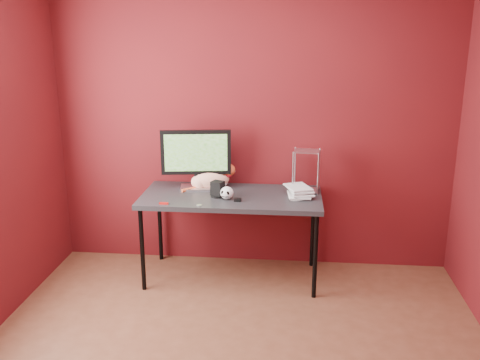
# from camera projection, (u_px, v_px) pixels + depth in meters

# --- Properties ---
(room) EXTENTS (3.52, 3.52, 2.61)m
(room) POSITION_uv_depth(u_px,v_px,m) (230.00, 151.00, 2.95)
(room) COLOR #572E1D
(room) RESTS_ON ground
(desk) EXTENTS (1.50, 0.70, 0.75)m
(desk) POSITION_uv_depth(u_px,v_px,m) (231.00, 201.00, 4.48)
(desk) COLOR black
(desk) RESTS_ON ground
(monitor) EXTENTS (0.59, 0.23, 0.52)m
(monitor) POSITION_uv_depth(u_px,v_px,m) (196.00, 156.00, 4.56)
(monitor) COLOR silver
(monitor) RESTS_ON desk
(cat) EXTENTS (0.44, 0.30, 0.23)m
(cat) POSITION_uv_depth(u_px,v_px,m) (211.00, 179.00, 4.64)
(cat) COLOR orange
(cat) RESTS_ON desk
(skull_mug) EXTENTS (0.11, 0.11, 0.11)m
(skull_mug) POSITION_uv_depth(u_px,v_px,m) (227.00, 193.00, 4.34)
(skull_mug) COLOR silver
(skull_mug) RESTS_ON desk
(speaker) EXTENTS (0.12, 0.12, 0.13)m
(speaker) POSITION_uv_depth(u_px,v_px,m) (218.00, 190.00, 4.40)
(speaker) COLOR black
(speaker) RESTS_ON desk
(book_stack) EXTENTS (0.26, 0.29, 0.95)m
(book_stack) POSITION_uv_depth(u_px,v_px,m) (291.00, 140.00, 4.30)
(book_stack) COLOR beige
(book_stack) RESTS_ON desk
(wire_rack) EXTENTS (0.22, 0.19, 0.36)m
(wire_rack) POSITION_uv_depth(u_px,v_px,m) (306.00, 171.00, 4.52)
(wire_rack) COLOR silver
(wire_rack) RESTS_ON desk
(pocket_knife) EXTENTS (0.07, 0.02, 0.01)m
(pocket_knife) POSITION_uv_depth(u_px,v_px,m) (164.00, 203.00, 4.23)
(pocket_knife) COLOR #AC100D
(pocket_knife) RESTS_ON desk
(black_gadget) EXTENTS (0.06, 0.04, 0.03)m
(black_gadget) POSITION_uv_depth(u_px,v_px,m) (238.00, 200.00, 4.30)
(black_gadget) COLOR black
(black_gadget) RESTS_ON desk
(washer) EXTENTS (0.04, 0.04, 0.00)m
(washer) POSITION_uv_depth(u_px,v_px,m) (199.00, 205.00, 4.21)
(washer) COLOR silver
(washer) RESTS_ON desk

